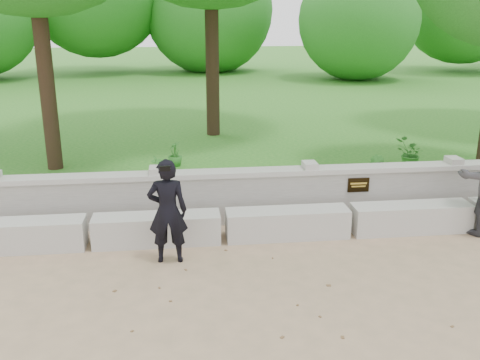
# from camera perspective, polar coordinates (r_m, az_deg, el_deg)

# --- Properties ---
(ground) EXTENTS (80.00, 80.00, 0.00)m
(ground) POSITION_cam_1_polar(r_m,az_deg,el_deg) (7.07, 16.35, -11.57)
(ground) COLOR tan
(ground) RESTS_ON ground
(lawn) EXTENTS (40.00, 22.00, 0.25)m
(lawn) POSITION_cam_1_polar(r_m,az_deg,el_deg) (20.08, 0.88, 8.24)
(lawn) COLOR #216D1C
(lawn) RESTS_ON ground
(concrete_bench) EXTENTS (11.90, 0.45, 0.45)m
(concrete_bench) POSITION_cam_1_polar(r_m,az_deg,el_deg) (8.58, 11.65, -4.26)
(concrete_bench) COLOR beige
(concrete_bench) RESTS_ON ground
(parapet_wall) EXTENTS (12.50, 0.35, 0.90)m
(parapet_wall) POSITION_cam_1_polar(r_m,az_deg,el_deg) (9.12, 10.39, -1.26)
(parapet_wall) COLOR #B1AEA7
(parapet_wall) RESTS_ON ground
(man_main) EXTENTS (0.55, 0.50, 1.49)m
(man_main) POSITION_cam_1_polar(r_m,az_deg,el_deg) (7.40, -7.73, -3.32)
(man_main) COLOR black
(man_main) RESTS_ON ground
(shrub_a) EXTENTS (0.33, 0.34, 0.54)m
(shrub_a) POSITION_cam_1_polar(r_m,az_deg,el_deg) (10.13, -8.78, 1.05)
(shrub_a) COLOR #2F7226
(shrub_a) RESTS_ON lawn
(shrub_b) EXTENTS (0.34, 0.39, 0.62)m
(shrub_b) POSITION_cam_1_polar(r_m,az_deg,el_deg) (10.04, 14.24, 0.79)
(shrub_b) COLOR #2F7226
(shrub_b) RESTS_ON lawn
(shrub_c) EXTENTS (0.70, 0.65, 0.63)m
(shrub_c) POSITION_cam_1_polar(r_m,az_deg,el_deg) (11.54, 17.67, 2.67)
(shrub_c) COLOR #2F7226
(shrub_c) RESTS_ON lawn
(shrub_d) EXTENTS (0.31, 0.33, 0.53)m
(shrub_d) POSITION_cam_1_polar(r_m,az_deg,el_deg) (11.28, -6.95, 2.80)
(shrub_d) COLOR #2F7226
(shrub_d) RESTS_ON lawn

